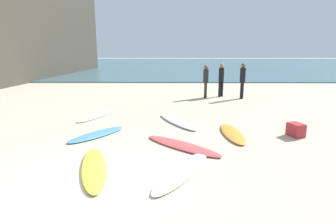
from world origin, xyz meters
name	(u,v)px	position (x,y,z in m)	size (l,w,h in m)	color
ground_plane	(96,182)	(0.00, 0.00, 0.00)	(120.00, 120.00, 0.00)	beige
ocean_water	(160,65)	(0.00, 35.77, 0.04)	(120.00, 40.00, 0.08)	#426675
surfboard_0	(233,133)	(3.44, 3.19, 0.04)	(0.59, 2.18, 0.09)	orange
surfboard_1	(182,146)	(1.84, 2.07, 0.04)	(0.58, 2.51, 0.07)	#DE4E4D
surfboard_2	(98,115)	(-1.36, 5.62, 0.03)	(0.56, 2.51, 0.06)	silver
surfboard_3	(97,134)	(-0.75, 3.05, 0.04)	(0.57, 2.10, 0.08)	#5093E3
surfboard_4	(177,122)	(1.76, 4.57, 0.04)	(0.53, 2.51, 0.09)	white
surfboard_5	(183,171)	(1.78, 0.44, 0.04)	(0.55, 2.49, 0.07)	white
surfboard_6	(94,168)	(-0.19, 0.57, 0.04)	(0.54, 2.49, 0.09)	yellow
beachgoer_near	(206,80)	(3.35, 9.67, 0.96)	(0.30, 0.34, 1.72)	black
beachgoer_mid	(221,78)	(4.22, 10.02, 1.00)	(0.40, 0.40, 1.78)	black
beachgoer_far	(243,79)	(5.21, 9.43, 1.03)	(0.37, 0.37, 1.83)	black
beach_cooler	(296,130)	(5.33, 3.06, 0.20)	(0.47, 0.36, 0.40)	#B2282D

